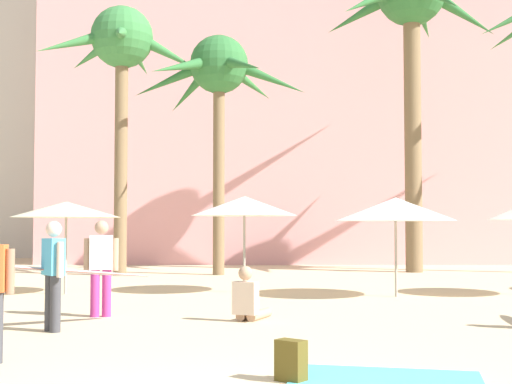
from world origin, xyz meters
name	(u,v)px	position (x,y,z in m)	size (l,w,h in m)	color
hotel_pink	(313,77)	(2.81, 29.46, 8.97)	(24.07, 10.77, 17.94)	pink
palm_tree_far_left	(121,53)	(-4.38, 17.72, 7.30)	(5.34, 5.76, 8.83)	brown
palm_tree_center	(219,77)	(-1.20, 18.08, 6.56)	(5.93, 5.40, 7.97)	brown
palm_tree_right	(411,16)	(5.56, 19.51, 9.04)	(6.25, 6.39, 11.16)	brown
cafe_umbrella_0	(395,209)	(3.25, 10.78, 1.97)	(2.73, 2.73, 2.24)	gray
cafe_umbrella_1	(244,206)	(-0.20, 11.81, 2.08)	(2.58, 2.58, 2.31)	gray
cafe_umbrella_4	(66,210)	(-4.38, 11.31, 1.98)	(2.53, 2.53, 2.17)	gray
beach_towel	(387,378)	(1.49, 2.13, 0.01)	(1.93, 1.06, 0.01)	#4CC6D6
backpack	(292,361)	(0.50, 2.01, 0.20)	(0.35, 0.35, 0.42)	#524418
person_far_right	(249,301)	(-0.01, 6.69, 0.33)	(0.68, 0.95, 0.92)	tan
person_mid_center	(56,271)	(-2.95, 5.55, 0.91)	(2.72, 2.10, 1.66)	#3D3D42
person_near_right	(101,264)	(-2.62, 7.18, 0.92)	(0.61, 0.29, 1.68)	#B7337F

